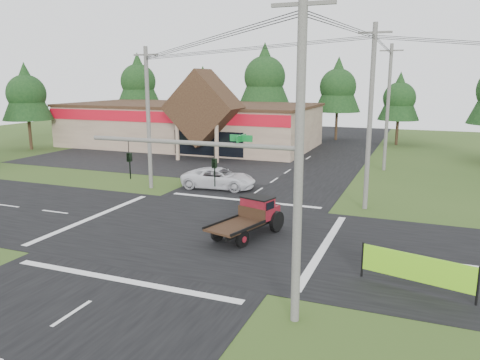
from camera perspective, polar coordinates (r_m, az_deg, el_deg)
The scene contains 19 objects.
ground at distance 26.00m, azimuth -5.16°, elevation -6.18°, with size 120.00×120.00×0.00m, color #314B1B.
road_ns at distance 26.00m, azimuth -5.16°, elevation -6.16°, with size 12.00×120.00×0.02m, color black.
road_ew at distance 26.00m, azimuth -5.16°, elevation -6.16°, with size 120.00×12.00×0.02m, color black.
parking_apron at distance 48.80m, azimuth -9.88°, elevation 2.41°, with size 28.00×14.00×0.02m, color black.
cvs_building at distance 58.41m, azimuth -6.01°, elevation 6.85°, with size 30.40×18.20×9.19m.
traffic_signal_mast at distance 15.91m, azimuth 1.20°, elevation -1.47°, with size 8.12×0.24×7.00m.
utility_pole_nr at distance 15.18m, azimuth 7.20°, elevation 2.44°, with size 2.00×0.30×11.00m.
utility_pole_nw at distance 35.72m, azimuth -11.12°, elevation 7.50°, with size 2.00×0.30×10.50m.
utility_pole_ne at distance 30.25m, azimuth 15.57°, elevation 7.42°, with size 2.00×0.30×11.50m.
utility_pole_n at distance 44.18m, azimuth 17.58°, elevation 8.49°, with size 2.00×0.30×11.20m.
tree_row_a at distance 74.43m, azimuth -12.32°, elevation 11.85°, with size 6.72×6.72×12.12m.
tree_row_b at distance 71.21m, azimuth -4.52°, elevation 11.00°, with size 5.60×5.60×10.10m.
tree_row_c at distance 66.47m, azimuth 3.03°, elevation 12.68°, with size 7.28×7.28×13.13m.
tree_row_d at distance 64.97m, azimuth 11.86°, elevation 11.26°, with size 6.16×6.16×11.11m.
tree_row_e at distance 62.12m, azimuth 18.87°, elevation 9.60°, with size 5.04×5.04×9.09m.
tree_side_w at distance 60.26m, azimuth -24.63°, elevation 9.73°, with size 5.60×5.60×10.10m.
antique_flatbed_truck at distance 24.63m, azimuth 0.83°, elevation -4.71°, with size 1.86×4.86×2.03m, color #5F0D15, non-canonical shape.
roadside_banner at distance 19.94m, azimuth 20.69°, elevation -10.45°, with size 4.51×0.13×1.54m, color #74C91A, non-canonical shape.
white_pickup at distance 35.68m, azimuth -2.60°, elevation 0.23°, with size 2.58×5.60×1.56m, color white.
Camera 1 is at (11.18, -22.00, 8.20)m, focal length 35.00 mm.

